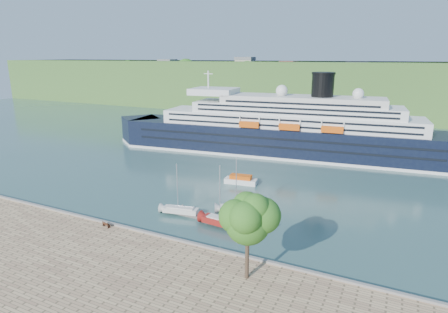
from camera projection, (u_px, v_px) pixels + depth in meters
ground at (155, 240)px, 56.02m from camera, size 400.00×400.00×0.00m
far_hillside at (334, 88)px, 178.98m from camera, size 400.00×50.00×24.00m
quay_coping at (154, 234)px, 55.54m from camera, size 220.00×0.50×0.30m
cruise_ship at (281, 114)px, 102.56m from camera, size 102.28×25.99×22.74m
park_bench at (106, 224)px, 58.03m from camera, size 1.57×0.91×0.94m
promenade_tree at (247, 233)px, 43.38m from camera, size 7.10×7.10×11.75m
floating_pontoon at (213, 218)px, 63.06m from camera, size 18.26×2.57×0.40m
sailboat_white_near at (180, 191)px, 63.79m from camera, size 7.04×3.14×8.79m
sailboat_red at (223, 199)px, 58.84m from camera, size 7.84×2.81×9.93m
sailboat_white_far at (239, 187)px, 64.23m from camera, size 7.72×5.22×9.77m
tender_launch at (241, 179)px, 80.60m from camera, size 7.27×3.35×1.94m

